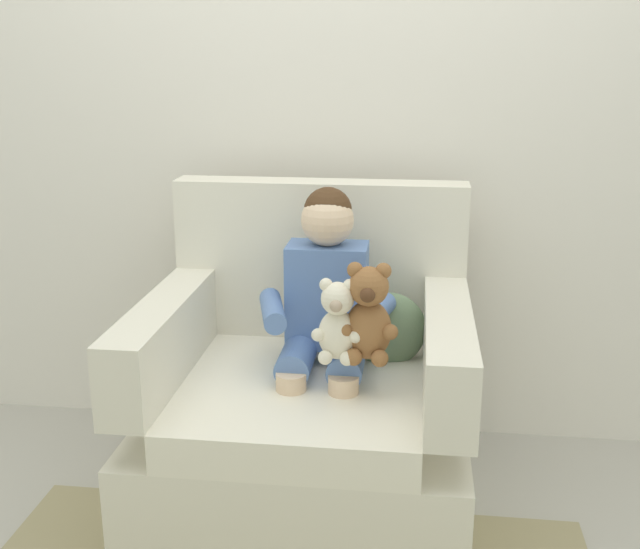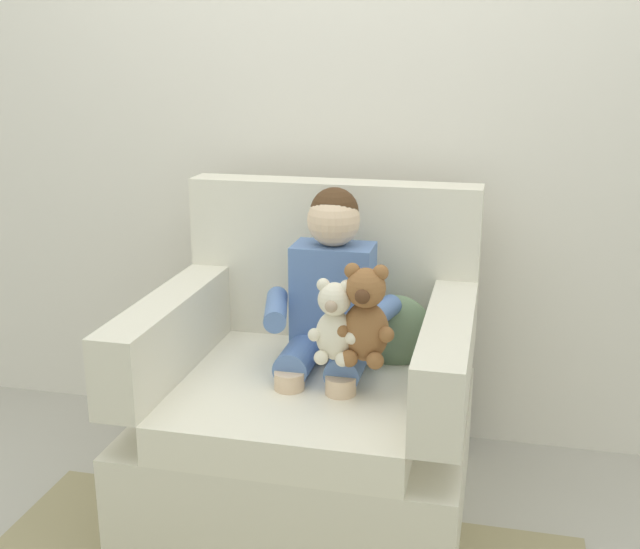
{
  "view_description": "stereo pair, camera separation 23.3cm",
  "coord_description": "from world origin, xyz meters",
  "px_view_note": "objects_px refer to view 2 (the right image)",
  "views": [
    {
      "loc": [
        0.33,
        -2.27,
        1.48
      ],
      "look_at": [
        0.05,
        -0.05,
        0.83
      ],
      "focal_mm": 43.71,
      "sensor_mm": 36.0,
      "label": 1
    },
    {
      "loc": [
        0.56,
        -2.23,
        1.48
      ],
      "look_at": [
        0.05,
        -0.05,
        0.83
      ],
      "focal_mm": 43.71,
      "sensor_mm": 36.0,
      "label": 2
    }
  ],
  "objects_px": {
    "armchair": "(311,408)",
    "seated_child": "(329,306)",
    "throw_pillow": "(394,333)",
    "plush_brown": "(365,317)",
    "plush_cream": "(335,323)"
  },
  "relations": [
    {
      "from": "armchair",
      "to": "plush_brown",
      "type": "distance_m",
      "value": 0.47
    },
    {
      "from": "armchair",
      "to": "seated_child",
      "type": "distance_m",
      "value": 0.36
    },
    {
      "from": "armchair",
      "to": "throw_pillow",
      "type": "relative_size",
      "value": 3.98
    },
    {
      "from": "armchair",
      "to": "throw_pillow",
      "type": "xyz_separation_m",
      "value": [
        0.25,
        0.13,
        0.24
      ]
    },
    {
      "from": "seated_child",
      "to": "plush_brown",
      "type": "height_order",
      "value": "seated_child"
    },
    {
      "from": "seated_child",
      "to": "armchair",
      "type": "bearing_deg",
      "value": -147.34
    },
    {
      "from": "throw_pillow",
      "to": "plush_cream",
      "type": "bearing_deg",
      "value": -114.67
    },
    {
      "from": "plush_cream",
      "to": "throw_pillow",
      "type": "distance_m",
      "value": 0.35
    },
    {
      "from": "armchair",
      "to": "plush_brown",
      "type": "height_order",
      "value": "armchair"
    },
    {
      "from": "plush_brown",
      "to": "throw_pillow",
      "type": "height_order",
      "value": "plush_brown"
    },
    {
      "from": "armchair",
      "to": "seated_child",
      "type": "relative_size",
      "value": 1.25
    },
    {
      "from": "seated_child",
      "to": "plush_cream",
      "type": "relative_size",
      "value": 3.26
    },
    {
      "from": "seated_child",
      "to": "throw_pillow",
      "type": "relative_size",
      "value": 3.17
    },
    {
      "from": "throw_pillow",
      "to": "plush_brown",
      "type": "bearing_deg",
      "value": -99.35
    },
    {
      "from": "seated_child",
      "to": "throw_pillow",
      "type": "bearing_deg",
      "value": 27.37
    }
  ]
}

